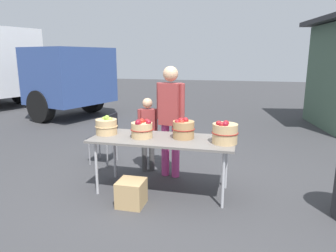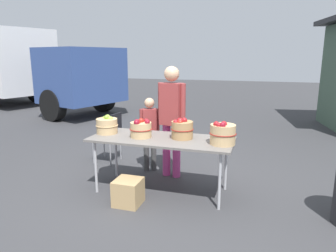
# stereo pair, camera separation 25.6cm
# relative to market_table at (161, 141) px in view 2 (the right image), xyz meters

# --- Properties ---
(ground_plane) EXTENTS (40.00, 40.00, 0.00)m
(ground_plane) POSITION_rel_market_table_xyz_m (0.00, 0.00, -0.71)
(ground_plane) COLOR #38383A
(market_table) EXTENTS (1.90, 0.76, 0.75)m
(market_table) POSITION_rel_market_table_xyz_m (0.00, 0.00, 0.00)
(market_table) COLOR slate
(market_table) RESTS_ON ground
(apple_basket_green_0) EXTENTS (0.31, 0.31, 0.26)m
(apple_basket_green_0) POSITION_rel_market_table_xyz_m (-0.82, 0.03, 0.16)
(apple_basket_green_0) COLOR tan
(apple_basket_green_0) RESTS_ON market_table
(apple_basket_red_0) EXTENTS (0.30, 0.30, 0.26)m
(apple_basket_red_0) POSITION_rel_market_table_xyz_m (-0.28, -0.03, 0.16)
(apple_basket_red_0) COLOR tan
(apple_basket_red_0) RESTS_ON market_table
(apple_basket_red_1) EXTENTS (0.30, 0.30, 0.28)m
(apple_basket_red_1) POSITION_rel_market_table_xyz_m (0.26, 0.07, 0.17)
(apple_basket_red_1) COLOR #A87F51
(apple_basket_red_1) RESTS_ON market_table
(apple_basket_red_2) EXTENTS (0.33, 0.33, 0.30)m
(apple_basket_red_2) POSITION_rel_market_table_xyz_m (0.81, -0.05, 0.18)
(apple_basket_red_2) COLOR tan
(apple_basket_red_2) RESTS_ON market_table
(vendor_adult) EXTENTS (0.44, 0.27, 1.67)m
(vendor_adult) POSITION_rel_market_table_xyz_m (-0.03, 0.57, 0.28)
(vendor_adult) COLOR #CC3F8C
(vendor_adult) RESTS_ON ground
(child_customer) EXTENTS (0.29, 0.23, 1.18)m
(child_customer) POSITION_rel_market_table_xyz_m (-0.42, 0.69, -0.01)
(child_customer) COLOR #3F3F3F
(child_customer) RESTS_ON ground
(box_truck) EXTENTS (7.99, 4.45, 2.75)m
(box_truck) POSITION_rel_market_table_xyz_m (-7.41, 5.55, 0.78)
(box_truck) COLOR white
(box_truck) RESTS_ON ground
(folding_chair) EXTENTS (0.43, 0.43, 0.86)m
(folding_chair) POSITION_rel_market_table_xyz_m (-1.23, 0.88, -0.20)
(folding_chair) COLOR black
(folding_chair) RESTS_ON ground
(produce_crate) EXTENTS (0.32, 0.32, 0.32)m
(produce_crate) POSITION_rel_market_table_xyz_m (-0.27, -0.50, -0.54)
(produce_crate) COLOR tan
(produce_crate) RESTS_ON ground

